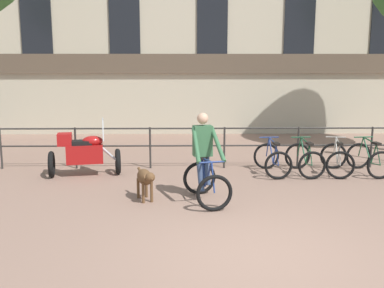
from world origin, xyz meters
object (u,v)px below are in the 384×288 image
parked_bicycle_mid_left (305,159)px  parked_bicycle_mid_right (337,159)px  dog (145,178)px  parked_motorcycle (84,152)px  parked_bicycle_near_lamp (272,159)px  cyclist_with_bike (205,162)px  parked_bicycle_far_end (369,159)px

parked_bicycle_mid_left → parked_bicycle_mid_right: same height
dog → parked_motorcycle: parked_motorcycle is taller
parked_bicycle_mid_right → parked_motorcycle: bearing=10.7°
parked_motorcycle → parked_bicycle_mid_left: (5.25, 0.08, -0.20)m
dog → parked_bicycle_near_lamp: 3.54m
cyclist_with_bike → dog: bearing=169.0°
parked_bicycle_far_end → parked_motorcycle: bearing=-5.1°
dog → parked_motorcycle: 2.57m
dog → parked_bicycle_far_end: size_ratio=0.75×
cyclist_with_bike → parked_bicycle_mid_left: (2.49, 2.05, -0.41)m
parked_bicycle_mid_left → parked_bicycle_mid_right: bearing=176.0°
cyclist_with_bike → parked_motorcycle: 3.39m
cyclist_with_bike → dog: (-1.15, -0.03, -0.31)m
parked_bicycle_near_lamp → parked_bicycle_mid_left: 0.78m
cyclist_with_bike → parked_bicycle_near_lamp: bearing=37.7°
parked_bicycle_near_lamp → dog: bearing=31.1°
dog → parked_motorcycle: size_ratio=0.51×
parked_bicycle_mid_left → dog: bearing=25.7°
parked_bicycle_mid_right → parked_bicycle_far_end: (0.78, -0.00, 0.00)m
parked_bicycle_mid_left → parked_bicycle_far_end: size_ratio=0.99×
cyclist_with_bike → parked_bicycle_mid_right: bearing=19.7°
cyclist_with_bike → dog: cyclist_with_bike is taller
parked_bicycle_near_lamp → parked_bicycle_mid_right: same height
cyclist_with_bike → parked_bicycle_mid_right: cyclist_with_bike is taller
parked_bicycle_near_lamp → parked_bicycle_mid_right: 1.56m
parked_bicycle_mid_right → cyclist_with_bike: bearing=42.0°
cyclist_with_bike → parked_bicycle_far_end: bearing=14.4°
parked_motorcycle → parked_bicycle_mid_right: (6.03, 0.08, -0.20)m
dog → parked_bicycle_mid_right: bearing=3.3°
parked_bicycle_mid_left → parked_bicycle_far_end: same height
cyclist_with_bike → parked_bicycle_mid_left: 3.25m
parked_bicycle_mid_right → parked_bicycle_far_end: size_ratio=1.03×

